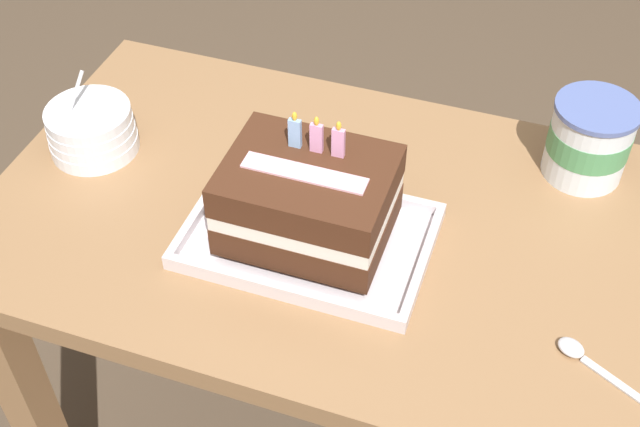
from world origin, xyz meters
The scene contains 6 objects.
dining_table centered at (0.00, 0.00, 0.63)m, with size 1.01×0.62×0.78m.
foil_tray centered at (-0.01, -0.06, 0.78)m, with size 0.34×0.23×0.02m.
birthday_cake centered at (-0.01, -0.06, 0.86)m, with size 0.22×0.17×0.17m.
bowl_stack centered at (-0.40, 0.02, 0.81)m, with size 0.14×0.14×0.13m.
ice_cream_tub centered at (0.33, 0.22, 0.84)m, with size 0.13×0.13×0.13m.
serving_spoon_near_tray centered at (0.38, -0.14, 0.78)m, with size 0.15×0.09×0.01m.
Camera 1 is at (0.26, -0.82, 1.63)m, focal length 46.74 mm.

